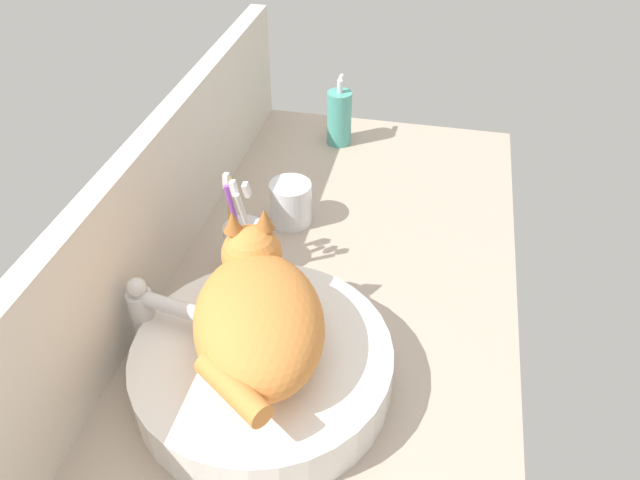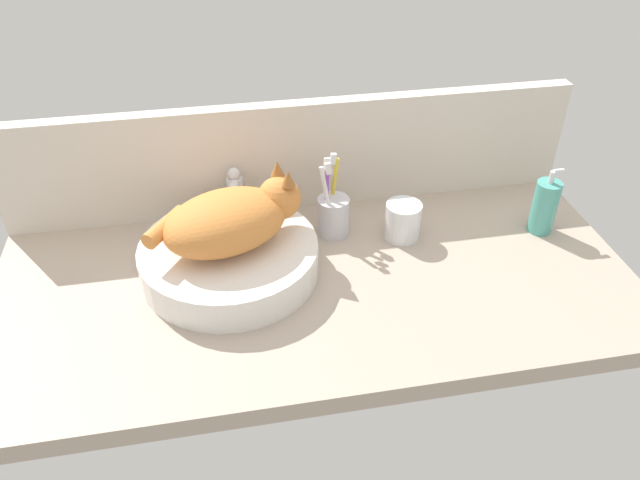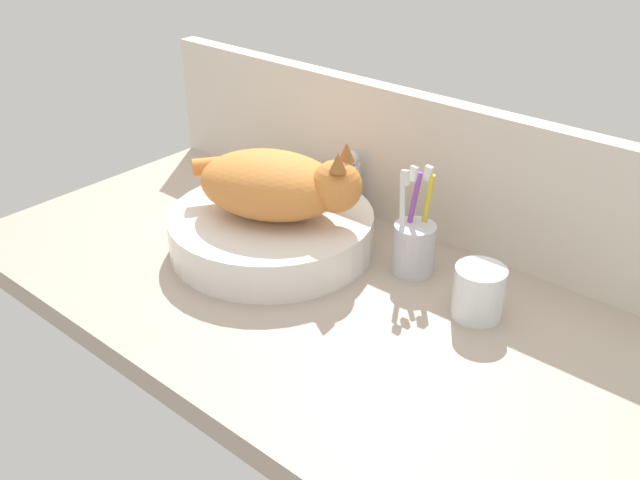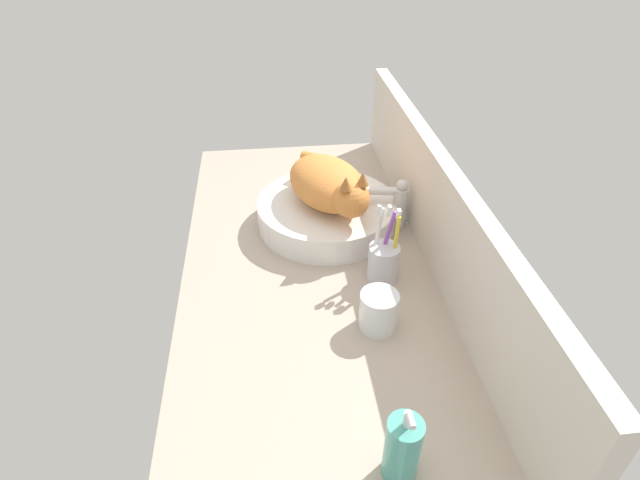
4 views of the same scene
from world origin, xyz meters
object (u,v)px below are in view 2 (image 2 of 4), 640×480
Objects in this scene: faucet at (235,196)px; water_glass at (403,223)px; sink_basin at (230,259)px; soap_dispenser at (544,206)px; toothbrush_cup at (333,214)px; cat at (232,219)px.

faucet reaches higher than water_glass.
sink_basin is 2.31× the size of soap_dispenser.
faucet is 0.73× the size of toothbrush_cup.
toothbrush_cup is at bearing 22.97° from sink_basin.
soap_dispenser reaches higher than sink_basin.
soap_dispenser is at bearing 1.99° from sink_basin.
soap_dispenser reaches higher than water_glass.
water_glass is at bearing -16.07° from toothbrush_cup.
water_glass is (-31.03, 3.25, -2.61)cm from soap_dispenser.
soap_dispenser is (67.76, 1.84, -6.49)cm from cat.
toothbrush_cup reaches higher than faucet.
cat is 3.77× the size of water_glass.
faucet is 67.98cm from soap_dispenser.
faucet is 0.88× the size of soap_dispenser.
toothbrush_cup is 2.26× the size of water_glass.
faucet is at bearing 167.21° from soap_dispenser.
cat is at bearing -178.45° from soap_dispenser.
sink_basin is 1.15× the size of cat.
soap_dispenser is at bearing -9.29° from toothbrush_cup.
cat reaches higher than toothbrush_cup.
sink_basin is at bearing -157.03° from toothbrush_cup.
water_glass is (35.25, -11.80, -3.67)cm from faucet.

